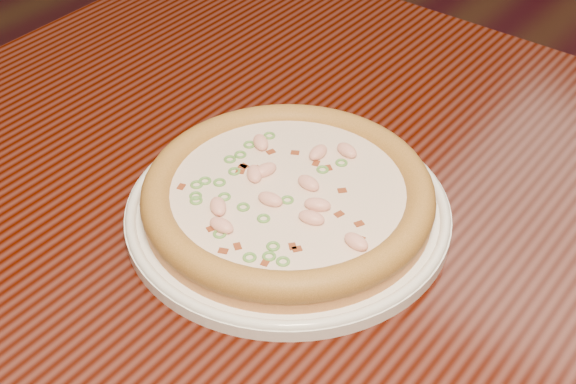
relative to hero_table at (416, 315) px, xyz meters
The scene contains 3 objects.
hero_table is the anchor object (origin of this frame).
plate 0.17m from the hero_table, 157.38° to the right, with size 0.30×0.30×0.02m.
pizza 0.18m from the hero_table, 157.33° to the right, with size 0.27×0.27×0.03m.
Camera 1 is at (0.38, -0.77, 1.24)m, focal length 50.00 mm.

